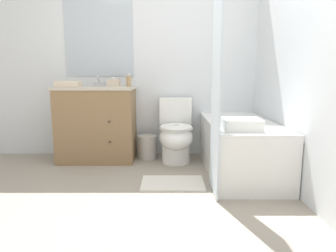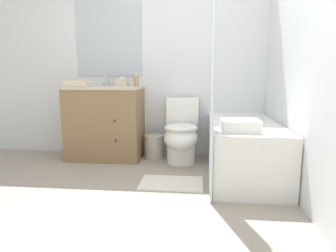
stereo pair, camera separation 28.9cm
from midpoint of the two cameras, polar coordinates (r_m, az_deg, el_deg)
name	(u,v)px [view 2 (the right image)]	position (r m, az deg, el deg)	size (l,w,h in m)	color
ground_plane	(145,212)	(2.34, -0.68, -16.07)	(14.00, 14.00, 0.00)	gray
wall_back	(168,55)	(3.81, 2.23, 13.29)	(8.00, 0.06, 2.50)	silver
wall_right	(291,49)	(3.10, 24.93, 13.18)	(0.05, 2.68, 2.50)	silver
vanity_cabinet	(105,122)	(3.69, -9.67, 0.74)	(0.90, 0.56, 0.88)	olive
sink_faucet	(108,83)	(3.81, -9.16, 8.07)	(0.14, 0.12, 0.12)	silver
toilet	(181,134)	(3.47, 4.93, -1.62)	(0.39, 0.69, 0.74)	white
bathtub	(243,148)	(3.19, 16.69, -4.12)	(0.67, 1.45, 0.54)	white
shower_curtain	(213,84)	(2.50, 11.90, 7.74)	(0.01, 0.42, 1.87)	silver
wastebasket	(154,147)	(3.68, -0.45, -3.97)	(0.23, 0.23, 0.29)	#B7B2A8
tissue_box	(122,83)	(3.69, -6.53, 8.23)	(0.14, 0.13, 0.11)	beige
soap_dispenser	(136,81)	(3.64, -3.78, 8.63)	(0.06, 0.06, 0.16)	tan
hand_towel_folded	(77,84)	(3.59, -14.76, 7.77)	(0.27, 0.16, 0.07)	beige
bath_towel_folded	(240,126)	(2.63, 16.70, 0.03)	(0.32, 0.25, 0.10)	white
bath_mat	(171,183)	(2.87, 3.61, -10.87)	(0.59, 0.39, 0.02)	silver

